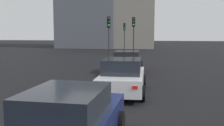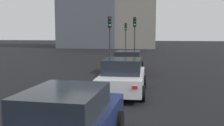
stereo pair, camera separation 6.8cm
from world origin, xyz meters
TOP-DOWN VIEW (x-y plane):
  - ground_plane at (0.00, 0.00)m, footprint 160.00×160.00m
  - car_maroon_lead at (9.93, 0.17)m, footprint 4.57×2.11m
  - car_white_second at (3.79, -0.23)m, footprint 4.25×2.09m
  - car_navy_third at (-2.40, 0.22)m, footprint 4.61×2.06m
  - traffic_light_near_left at (13.83, 2.08)m, footprint 0.33×0.30m
  - traffic_light_near_right at (25.30, 2.02)m, footprint 0.32×0.29m
  - traffic_light_far_left at (17.68, 0.32)m, footprint 0.32×0.30m
  - building_facade_left at (41.22, 2.00)m, footprint 11.45×7.38m

SIDE VIEW (x-z plane):
  - ground_plane at x=0.00m, z-range -0.20..0.00m
  - car_maroon_lead at x=9.93m, z-range -0.02..1.46m
  - car_navy_third at x=-2.40m, z-range -0.03..1.51m
  - car_white_second at x=3.79m, z-range -0.03..1.54m
  - traffic_light_near_right at x=25.30m, z-range 0.86..4.73m
  - traffic_light_near_left at x=13.83m, z-range 0.88..4.88m
  - traffic_light_far_left at x=17.68m, z-range 0.91..5.06m
  - building_facade_left at x=41.22m, z-range 0.00..9.94m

